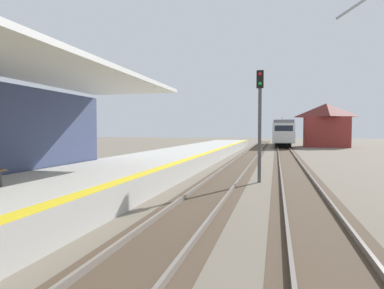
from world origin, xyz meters
TOP-DOWN VIEW (x-y plane):
  - station_platform at (-2.50, 16.00)m, footprint 5.00×80.00m
  - track_pair_nearest_platform at (1.90, 20.00)m, footprint 2.34×120.00m
  - track_pair_middle at (5.30, 20.00)m, footprint 2.34×120.00m
  - approaching_train at (5.30, 56.95)m, footprint 2.93×19.60m
  - rail_signal_post at (3.56, 19.20)m, footprint 0.32×0.34m
  - distant_trackside_house at (11.42, 55.03)m, footprint 6.60×5.28m

SIDE VIEW (x-z plane):
  - track_pair_nearest_platform at x=1.90m, z-range -0.03..0.13m
  - track_pair_middle at x=5.30m, z-range -0.03..0.13m
  - station_platform at x=-2.50m, z-range 0.00..0.90m
  - approaching_train at x=5.30m, z-range -0.20..4.56m
  - rail_signal_post at x=3.56m, z-range 0.59..5.79m
  - distant_trackside_house at x=11.42m, z-range 0.14..6.54m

